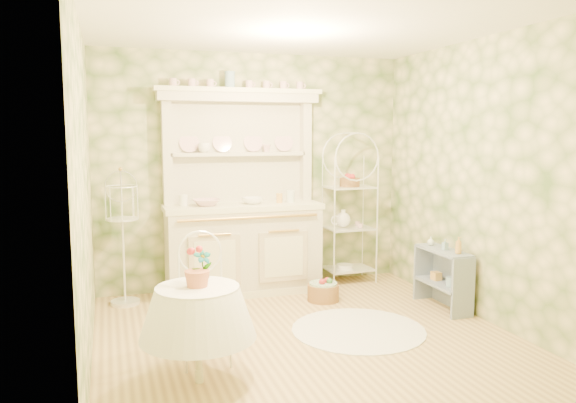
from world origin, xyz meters
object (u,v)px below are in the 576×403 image
object	(u,v)px
side_shelf	(443,282)
floor_basket	(323,292)
birdcage_stand	(123,241)
bakers_rack	(349,213)
round_table	(198,342)
kitchen_dresser	(243,192)
cafe_chair	(204,312)

from	to	relation	value
side_shelf	floor_basket	distance (m)	1.25
birdcage_stand	bakers_rack	bearing A→B (deg)	3.06
round_table	floor_basket	size ratio (longest dim) A/B	2.09
birdcage_stand	round_table	bearing A→B (deg)	-78.01
bakers_rack	round_table	world-z (taller)	bakers_rack
birdcage_stand	floor_basket	distance (m)	2.18
side_shelf	round_table	world-z (taller)	round_table
kitchen_dresser	round_table	xyz separation A→B (m)	(-0.85, -2.17, -0.84)
kitchen_dresser	bakers_rack	bearing A→B (deg)	3.77
kitchen_dresser	side_shelf	xyz separation A→B (m)	(1.82, -1.19, -0.87)
kitchen_dresser	round_table	distance (m)	2.47
kitchen_dresser	cafe_chair	xyz separation A→B (m)	(-0.74, -1.81, -0.74)
kitchen_dresser	side_shelf	size ratio (longest dim) A/B	3.53
floor_basket	birdcage_stand	bearing A→B (deg)	165.33
floor_basket	side_shelf	bearing A→B (deg)	-29.41
side_shelf	cafe_chair	world-z (taller)	cafe_chair
round_table	floor_basket	xyz separation A→B (m)	(1.59, 1.58, -0.21)
cafe_chair	floor_basket	distance (m)	1.95
bakers_rack	round_table	xyz separation A→B (m)	(-2.18, -2.26, -0.53)
bakers_rack	round_table	distance (m)	3.18
round_table	cafe_chair	size ratio (longest dim) A/B	0.75
round_table	birdcage_stand	world-z (taller)	birdcage_stand
kitchen_dresser	side_shelf	world-z (taller)	kitchen_dresser
kitchen_dresser	birdcage_stand	xyz separation A→B (m)	(-1.30, -0.05, -0.46)
cafe_chair	side_shelf	bearing A→B (deg)	14.51
floor_basket	kitchen_dresser	bearing A→B (deg)	141.60
side_shelf	cafe_chair	xyz separation A→B (m)	(-2.56, -0.62, 0.13)
cafe_chair	floor_basket	bearing A→B (deg)	40.52
kitchen_dresser	cafe_chair	bearing A→B (deg)	-112.34
birdcage_stand	floor_basket	size ratio (longest dim) A/B	4.68
kitchen_dresser	floor_basket	distance (m)	1.41
bakers_rack	side_shelf	size ratio (longest dim) A/B	2.57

